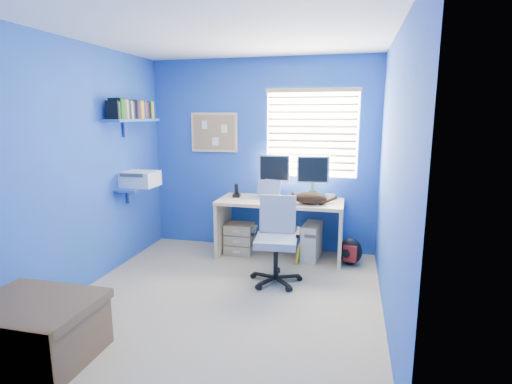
% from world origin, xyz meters
% --- Properties ---
extents(floor, '(3.00, 3.20, 0.00)m').
position_xyz_m(floor, '(0.00, 0.00, 0.00)').
color(floor, tan).
rests_on(floor, ground).
extents(ceiling, '(3.00, 3.20, 0.00)m').
position_xyz_m(ceiling, '(0.00, 0.00, 2.50)').
color(ceiling, white).
rests_on(ceiling, wall_back).
extents(wall_back, '(3.00, 0.01, 2.50)m').
position_xyz_m(wall_back, '(0.00, 1.60, 1.25)').
color(wall_back, '#1A56A3').
rests_on(wall_back, ground).
extents(wall_front, '(3.00, 0.01, 2.50)m').
position_xyz_m(wall_front, '(0.00, -1.60, 1.25)').
color(wall_front, '#1A56A3').
rests_on(wall_front, ground).
extents(wall_left, '(0.01, 3.20, 2.50)m').
position_xyz_m(wall_left, '(-1.50, 0.00, 1.25)').
color(wall_left, '#1A56A3').
rests_on(wall_left, ground).
extents(wall_right, '(0.01, 3.20, 2.50)m').
position_xyz_m(wall_right, '(1.50, 0.00, 1.25)').
color(wall_right, '#1A56A3').
rests_on(wall_right, ground).
extents(desk, '(1.54, 0.65, 0.74)m').
position_xyz_m(desk, '(0.32, 1.26, 0.37)').
color(desk, '#DCB883').
rests_on(desk, floor).
extents(laptop, '(0.39, 0.35, 0.22)m').
position_xyz_m(laptop, '(0.10, 1.29, 0.85)').
color(laptop, silver).
rests_on(laptop, desk).
extents(monitor_left, '(0.40, 0.12, 0.54)m').
position_xyz_m(monitor_left, '(0.20, 1.48, 1.01)').
color(monitor_left, silver).
rests_on(monitor_left, desk).
extents(monitor_right, '(0.41, 0.18, 0.54)m').
position_xyz_m(monitor_right, '(0.69, 1.45, 1.01)').
color(monitor_right, silver).
rests_on(monitor_right, desk).
extents(phone, '(0.10, 0.12, 0.17)m').
position_xyz_m(phone, '(-0.27, 1.31, 0.82)').
color(phone, black).
rests_on(phone, desk).
extents(mug, '(0.10, 0.09, 0.10)m').
position_xyz_m(mug, '(0.70, 1.42, 0.79)').
color(mug, '#196718').
rests_on(mug, desk).
extents(cd_spindle, '(0.13, 0.13, 0.07)m').
position_xyz_m(cd_spindle, '(0.91, 1.44, 0.78)').
color(cd_spindle, silver).
rests_on(cd_spindle, desk).
extents(cat, '(0.45, 0.33, 0.14)m').
position_xyz_m(cat, '(0.70, 1.11, 0.81)').
color(cat, black).
rests_on(cat, desk).
extents(tower_pc, '(0.23, 0.46, 0.45)m').
position_xyz_m(tower_pc, '(0.71, 1.29, 0.23)').
color(tower_pc, beige).
rests_on(tower_pc, floor).
extents(drawer_boxes, '(0.35, 0.28, 0.41)m').
position_xyz_m(drawer_boxes, '(-0.22, 1.26, 0.20)').
color(drawer_boxes, tan).
rests_on(drawer_boxes, floor).
extents(yellow_book, '(0.03, 0.17, 0.24)m').
position_xyz_m(yellow_book, '(0.57, 1.09, 0.12)').
color(yellow_book, yellow).
rests_on(yellow_book, floor).
extents(backpack, '(0.33, 0.28, 0.33)m').
position_xyz_m(backpack, '(1.19, 1.19, 0.17)').
color(backpack, black).
rests_on(backpack, floor).
extents(bed_corner, '(0.93, 0.66, 0.45)m').
position_xyz_m(bed_corner, '(-1.10, -1.29, 0.22)').
color(bed_corner, '#4F3C28').
rests_on(bed_corner, floor).
extents(office_chair, '(0.58, 0.58, 0.92)m').
position_xyz_m(office_chair, '(0.41, 0.51, 0.34)').
color(office_chair, black).
rests_on(office_chair, floor).
extents(window_blinds, '(1.15, 0.05, 1.10)m').
position_xyz_m(window_blinds, '(0.65, 1.57, 1.55)').
color(window_blinds, white).
rests_on(window_blinds, ground).
extents(corkboard, '(0.64, 0.02, 0.52)m').
position_xyz_m(corkboard, '(-0.65, 1.58, 1.55)').
color(corkboard, '#DCB883').
rests_on(corkboard, ground).
extents(wall_shelves, '(0.42, 0.90, 1.05)m').
position_xyz_m(wall_shelves, '(-1.35, 0.75, 1.43)').
color(wall_shelves, '#3255AF').
rests_on(wall_shelves, ground).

